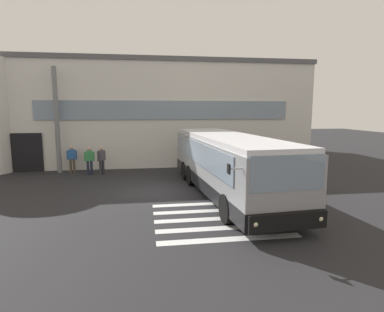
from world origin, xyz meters
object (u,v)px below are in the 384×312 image
at_px(passenger_by_doorway, 89,159).
at_px(passenger_at_curb_edge, 101,159).
at_px(bus_main_foreground, 227,165).
at_px(passenger_near_column, 72,157).
at_px(entry_support_column, 57,120).

relative_size(passenger_by_doorway, passenger_at_curb_edge, 1.00).
height_order(bus_main_foreground, passenger_near_column, bus_main_foreground).
distance_m(bus_main_foreground, passenger_near_column, 10.21).
bearing_deg(entry_support_column, passenger_at_curb_edge, -20.25).
height_order(bus_main_foreground, passenger_by_doorway, bus_main_foreground).
relative_size(entry_support_column, passenger_near_column, 3.80).
relative_size(bus_main_foreground, passenger_by_doorway, 6.57).
xyz_separation_m(entry_support_column, passenger_by_doorway, (1.95, -1.00, -2.25)).
xyz_separation_m(entry_support_column, bus_main_foreground, (8.82, -6.49, -1.84)).
relative_size(entry_support_column, passenger_at_curb_edge, 3.80).
xyz_separation_m(passenger_by_doorway, passenger_at_curb_edge, (0.69, 0.03, 0.00)).
bearing_deg(passenger_by_doorway, passenger_at_curb_edge, 2.55).
bearing_deg(entry_support_column, passenger_by_doorway, -27.26).
xyz_separation_m(bus_main_foreground, passenger_at_curb_edge, (-6.18, 5.52, -0.40)).
distance_m(passenger_near_column, passenger_at_curb_edge, 2.01).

